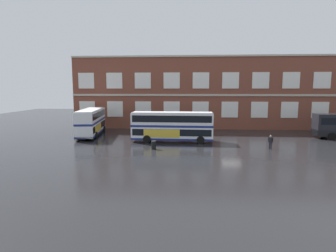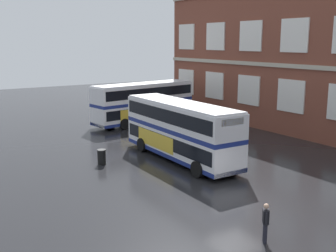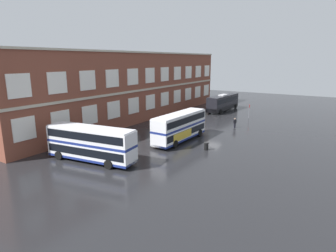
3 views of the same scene
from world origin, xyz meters
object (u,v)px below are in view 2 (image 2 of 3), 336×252
Objects in this scene: waiting_passenger at (266,221)px; station_litter_bin at (102,157)px; double_decker_middle at (180,130)px; double_decker_near at (144,102)px.

waiting_passenger is 1.65× the size of station_litter_bin.
double_decker_middle is 6.51× the size of waiting_passenger.
double_decker_near reaches higher than station_litter_bin.
double_decker_near is at bearing 160.75° from double_decker_middle.
station_litter_bin is at bearing -110.86° from double_decker_middle.
waiting_passenger is at bearing -18.78° from double_decker_middle.
waiting_passenger is at bearing 4.17° from station_litter_bin.
station_litter_bin is (-1.95, -5.11, -1.63)m from double_decker_middle.
double_decker_middle is 10.74× the size of station_litter_bin.
double_decker_near is 26.35m from waiting_passenger.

